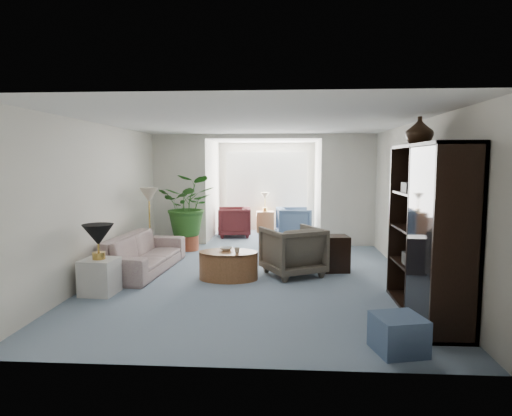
# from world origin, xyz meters

# --- Properties ---
(floor) EXTENTS (6.00, 6.00, 0.00)m
(floor) POSITION_xyz_m (0.00, 0.00, 0.00)
(floor) COLOR #8499AE
(floor) RESTS_ON ground
(sunroom_floor) EXTENTS (2.60, 2.60, 0.00)m
(sunroom_floor) POSITION_xyz_m (0.00, 4.10, 0.00)
(sunroom_floor) COLOR #8499AE
(sunroom_floor) RESTS_ON ground
(back_pier_left) EXTENTS (1.20, 0.12, 2.50)m
(back_pier_left) POSITION_xyz_m (-1.90, 3.00, 1.25)
(back_pier_left) COLOR silver
(back_pier_left) RESTS_ON ground
(back_pier_right) EXTENTS (1.20, 0.12, 2.50)m
(back_pier_right) POSITION_xyz_m (1.90, 3.00, 1.25)
(back_pier_right) COLOR silver
(back_pier_right) RESTS_ON ground
(back_header) EXTENTS (2.60, 0.12, 0.10)m
(back_header) POSITION_xyz_m (0.00, 3.00, 2.45)
(back_header) COLOR silver
(back_header) RESTS_ON back_pier_left
(window_pane) EXTENTS (2.20, 0.02, 1.50)m
(window_pane) POSITION_xyz_m (0.00, 5.18, 1.40)
(window_pane) COLOR white
(window_blinds) EXTENTS (2.20, 0.02, 1.50)m
(window_blinds) POSITION_xyz_m (0.00, 5.15, 1.40)
(window_blinds) COLOR white
(framed_picture) EXTENTS (0.04, 0.50, 0.40)m
(framed_picture) POSITION_xyz_m (2.46, -0.10, 1.70)
(framed_picture) COLOR beige
(sofa) EXTENTS (0.99, 2.21, 0.63)m
(sofa) POSITION_xyz_m (-1.95, 0.49, 0.31)
(sofa) COLOR #BEB2A1
(sofa) RESTS_ON ground
(end_table) EXTENTS (0.49, 0.49, 0.51)m
(end_table) POSITION_xyz_m (-2.15, -0.86, 0.25)
(end_table) COLOR silver
(end_table) RESTS_ON ground
(table_lamp) EXTENTS (0.44, 0.44, 0.30)m
(table_lamp) POSITION_xyz_m (-2.15, -0.86, 0.86)
(table_lamp) COLOR black
(table_lamp) RESTS_ON end_table
(floor_lamp) EXTENTS (0.36, 0.36, 0.28)m
(floor_lamp) POSITION_xyz_m (-2.12, 1.43, 1.25)
(floor_lamp) COLOR beige
(floor_lamp) RESTS_ON ground
(coffee_table) EXTENTS (1.06, 1.06, 0.45)m
(coffee_table) POSITION_xyz_m (-0.41, 0.06, 0.23)
(coffee_table) COLOR #955736
(coffee_table) RESTS_ON ground
(coffee_bowl) EXTENTS (0.23, 0.23, 0.05)m
(coffee_bowl) POSITION_xyz_m (-0.46, 0.16, 0.48)
(coffee_bowl) COLOR silver
(coffee_bowl) RESTS_ON coffee_table
(coffee_cup) EXTENTS (0.10, 0.10, 0.09)m
(coffee_cup) POSITION_xyz_m (-0.26, -0.04, 0.49)
(coffee_cup) COLOR beige
(coffee_cup) RESTS_ON coffee_table
(wingback_chair) EXTENTS (1.19, 1.20, 0.82)m
(wingback_chair) POSITION_xyz_m (0.63, 0.39, 0.41)
(wingback_chair) COLOR #5C5448
(wingback_chair) RESTS_ON ground
(side_table_dark) EXTENTS (0.56, 0.48, 0.62)m
(side_table_dark) POSITION_xyz_m (1.33, 0.69, 0.31)
(side_table_dark) COLOR black
(side_table_dark) RESTS_ON ground
(entertainment_cabinet) EXTENTS (0.50, 1.89, 2.10)m
(entertainment_cabinet) POSITION_xyz_m (2.23, -1.43, 1.05)
(entertainment_cabinet) COLOR black
(entertainment_cabinet) RESTS_ON ground
(cabinet_urn) EXTENTS (0.35, 0.35, 0.37)m
(cabinet_urn) POSITION_xyz_m (2.23, -0.93, 2.29)
(cabinet_urn) COLOR black
(cabinet_urn) RESTS_ON entertainment_cabinet
(ottoman) EXTENTS (0.55, 0.55, 0.37)m
(ottoman) POSITION_xyz_m (1.62, -2.55, 0.18)
(ottoman) COLOR slate
(ottoman) RESTS_ON ground
(plant_pot) EXTENTS (0.40, 0.40, 0.32)m
(plant_pot) POSITION_xyz_m (-1.54, 2.32, 0.16)
(plant_pot) COLOR #AE4F32
(plant_pot) RESTS_ON ground
(house_plant) EXTENTS (1.17, 1.01, 1.30)m
(house_plant) POSITION_xyz_m (-1.54, 2.32, 0.97)
(house_plant) COLOR #2B6021
(house_plant) RESTS_ON plant_pot
(sunroom_chair_blue) EXTENTS (0.91, 0.89, 0.75)m
(sunroom_chair_blue) POSITION_xyz_m (0.72, 4.10, 0.37)
(sunroom_chair_blue) COLOR slate
(sunroom_chair_blue) RESTS_ON ground
(sunroom_chair_maroon) EXTENTS (0.90, 0.88, 0.74)m
(sunroom_chair_maroon) POSITION_xyz_m (-0.78, 4.10, 0.37)
(sunroom_chair_maroon) COLOR #501B20
(sunroom_chair_maroon) RESTS_ON ground
(sunroom_table) EXTENTS (0.49, 0.40, 0.56)m
(sunroom_table) POSITION_xyz_m (-0.03, 4.85, 0.28)
(sunroom_table) COLOR #955736
(sunroom_table) RESTS_ON ground
(shelf_clutter) EXTENTS (0.30, 1.11, 1.06)m
(shelf_clutter) POSITION_xyz_m (2.18, -1.41, 1.20)
(shelf_clutter) COLOR #4C4A48
(shelf_clutter) RESTS_ON entertainment_cabinet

